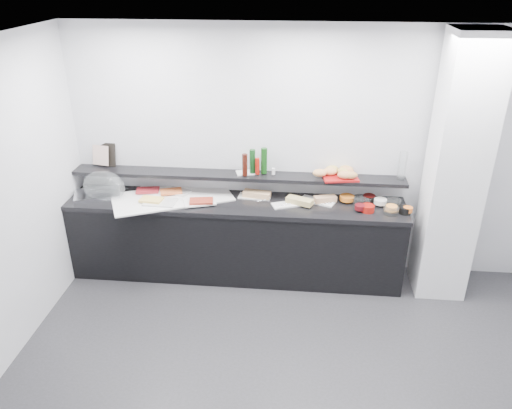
# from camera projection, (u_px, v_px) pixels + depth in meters

# --- Properties ---
(ground) EXTENTS (5.00, 5.00, 0.00)m
(ground) POSITION_uv_depth(u_px,v_px,m) (293.00, 391.00, 4.14)
(ground) COLOR #2D2D30
(ground) RESTS_ON ground
(back_wall) EXTENTS (5.00, 0.02, 2.70)m
(back_wall) POSITION_uv_depth(u_px,v_px,m) (303.00, 155.00, 5.34)
(back_wall) COLOR silver
(back_wall) RESTS_ON ground
(ceiling) EXTENTS (5.00, 5.00, 0.00)m
(ceiling) POSITION_uv_depth(u_px,v_px,m) (307.00, 57.00, 2.96)
(ceiling) COLOR white
(ceiling) RESTS_ON back_wall
(column) EXTENTS (0.50, 0.50, 2.70)m
(column) POSITION_uv_depth(u_px,v_px,m) (455.00, 172.00, 4.89)
(column) COLOR white
(column) RESTS_ON ground
(buffet_cabinet) EXTENTS (3.60, 0.60, 0.85)m
(buffet_cabinet) POSITION_uv_depth(u_px,v_px,m) (236.00, 240.00, 5.53)
(buffet_cabinet) COLOR black
(buffet_cabinet) RESTS_ON ground
(counter_top) EXTENTS (3.62, 0.62, 0.05)m
(counter_top) POSITION_uv_depth(u_px,v_px,m) (235.00, 204.00, 5.34)
(counter_top) COLOR black
(counter_top) RESTS_ON buffet_cabinet
(wall_shelf) EXTENTS (3.60, 0.25, 0.04)m
(wall_shelf) POSITION_uv_depth(u_px,v_px,m) (237.00, 176.00, 5.38)
(wall_shelf) COLOR black
(wall_shelf) RESTS_ON back_wall
(cloche_base) EXTENTS (0.56, 0.47, 0.04)m
(cloche_base) POSITION_uv_depth(u_px,v_px,m) (97.00, 194.00, 5.45)
(cloche_base) COLOR silver
(cloche_base) RESTS_ON counter_top
(cloche_dome) EXTENTS (0.52, 0.38, 0.34)m
(cloche_dome) POSITION_uv_depth(u_px,v_px,m) (104.00, 186.00, 5.38)
(cloche_dome) COLOR white
(cloche_dome) RESTS_ON cloche_base
(linen_runner) EXTENTS (1.40, 1.07, 0.01)m
(linen_runner) POSITION_uv_depth(u_px,v_px,m) (172.00, 197.00, 5.41)
(linen_runner) COLOR white
(linen_runner) RESTS_ON counter_top
(platter_meat_a) EXTENTS (0.29, 0.19, 0.01)m
(platter_meat_a) POSITION_uv_depth(u_px,v_px,m) (151.00, 191.00, 5.53)
(platter_meat_a) COLOR white
(platter_meat_a) RESTS_ON linen_runner
(food_meat_a) EXTENTS (0.27, 0.19, 0.02)m
(food_meat_a) POSITION_uv_depth(u_px,v_px,m) (148.00, 190.00, 5.50)
(food_meat_a) COLOR maroon
(food_meat_a) RESTS_ON platter_meat_a
(platter_salmon) EXTENTS (0.31, 0.26, 0.01)m
(platter_salmon) POSITION_uv_depth(u_px,v_px,m) (178.00, 192.00, 5.51)
(platter_salmon) COLOR silver
(platter_salmon) RESTS_ON linen_runner
(food_salmon) EXTENTS (0.27, 0.21, 0.02)m
(food_salmon) POSITION_uv_depth(u_px,v_px,m) (171.00, 191.00, 5.47)
(food_salmon) COLOR orange
(food_salmon) RESTS_ON platter_salmon
(platter_cheese) EXTENTS (0.34, 0.23, 0.01)m
(platter_cheese) POSITION_uv_depth(u_px,v_px,m) (160.00, 202.00, 5.27)
(platter_cheese) COLOR silver
(platter_cheese) RESTS_ON linen_runner
(food_cheese) EXTENTS (0.25, 0.17, 0.02)m
(food_cheese) POSITION_uv_depth(u_px,v_px,m) (151.00, 200.00, 5.28)
(food_cheese) COLOR #FDD362
(food_cheese) RESTS_ON platter_cheese
(platter_meat_b) EXTENTS (0.38, 0.31, 0.01)m
(platter_meat_b) POSITION_uv_depth(u_px,v_px,m) (200.00, 202.00, 5.28)
(platter_meat_b) COLOR white
(platter_meat_b) RESTS_ON linen_runner
(food_meat_b) EXTENTS (0.27, 0.19, 0.02)m
(food_meat_b) POSITION_uv_depth(u_px,v_px,m) (201.00, 201.00, 5.25)
(food_meat_b) COLOR maroon
(food_meat_b) RESTS_ON platter_meat_b
(sandwich_plate_left) EXTENTS (0.36, 0.18, 0.01)m
(sandwich_plate_left) POSITION_uv_depth(u_px,v_px,m) (255.00, 197.00, 5.43)
(sandwich_plate_left) COLOR white
(sandwich_plate_left) RESTS_ON counter_top
(sandwich_food_left) EXTENTS (0.31, 0.16, 0.06)m
(sandwich_food_left) POSITION_uv_depth(u_px,v_px,m) (257.00, 194.00, 5.40)
(sandwich_food_left) COLOR #E8B079
(sandwich_food_left) RESTS_ON sandwich_plate_left
(tongs_left) EXTENTS (0.14, 0.10, 0.01)m
(tongs_left) POSITION_uv_depth(u_px,v_px,m) (263.00, 200.00, 5.32)
(tongs_left) COLOR silver
(tongs_left) RESTS_ON sandwich_plate_left
(sandwich_plate_mid) EXTENTS (0.36, 0.25, 0.01)m
(sandwich_plate_mid) POSITION_uv_depth(u_px,v_px,m) (288.00, 204.00, 5.25)
(sandwich_plate_mid) COLOR white
(sandwich_plate_mid) RESTS_ON counter_top
(sandwich_food_mid) EXTENTS (0.30, 0.21, 0.06)m
(sandwich_food_mid) POSITION_uv_depth(u_px,v_px,m) (300.00, 201.00, 5.24)
(sandwich_food_mid) COLOR tan
(sandwich_food_mid) RESTS_ON sandwich_plate_mid
(tongs_mid) EXTENTS (0.14, 0.08, 0.01)m
(tongs_mid) POSITION_uv_depth(u_px,v_px,m) (286.00, 204.00, 5.22)
(tongs_mid) COLOR silver
(tongs_mid) RESTS_ON sandwich_plate_mid
(sandwich_plate_right) EXTENTS (0.40, 0.28, 0.01)m
(sandwich_plate_right) POSITION_uv_depth(u_px,v_px,m) (317.00, 201.00, 5.33)
(sandwich_plate_right) COLOR white
(sandwich_plate_right) RESTS_ON counter_top
(sandwich_food_right) EXTENTS (0.25, 0.16, 0.06)m
(sandwich_food_right) POSITION_uv_depth(u_px,v_px,m) (325.00, 199.00, 5.29)
(sandwich_food_right) COLOR tan
(sandwich_food_right) RESTS_ON sandwich_plate_right
(tongs_right) EXTENTS (0.15, 0.08, 0.01)m
(tongs_right) POSITION_uv_depth(u_px,v_px,m) (328.00, 203.00, 5.25)
(tongs_right) COLOR silver
(tongs_right) RESTS_ON sandwich_plate_right
(bowl_glass_fruit) EXTENTS (0.24, 0.24, 0.07)m
(bowl_glass_fruit) POSITION_uv_depth(u_px,v_px,m) (362.00, 201.00, 5.27)
(bowl_glass_fruit) COLOR white
(bowl_glass_fruit) RESTS_ON counter_top
(fill_glass_fruit) EXTENTS (0.19, 0.19, 0.05)m
(fill_glass_fruit) POSITION_uv_depth(u_px,v_px,m) (347.00, 198.00, 5.30)
(fill_glass_fruit) COLOR orange
(fill_glass_fruit) RESTS_ON bowl_glass_fruit
(bowl_black_jam) EXTENTS (0.14, 0.14, 0.07)m
(bowl_black_jam) POSITION_uv_depth(u_px,v_px,m) (371.00, 200.00, 5.29)
(bowl_black_jam) COLOR black
(bowl_black_jam) RESTS_ON counter_top
(fill_black_jam) EXTENTS (0.13, 0.13, 0.05)m
(fill_black_jam) POSITION_uv_depth(u_px,v_px,m) (369.00, 197.00, 5.31)
(fill_black_jam) COLOR #520C0B
(fill_black_jam) RESTS_ON bowl_black_jam
(bowl_glass_cream) EXTENTS (0.18, 0.18, 0.07)m
(bowl_glass_cream) POSITION_uv_depth(u_px,v_px,m) (392.00, 202.00, 5.23)
(bowl_glass_cream) COLOR white
(bowl_glass_cream) RESTS_ON counter_top
(fill_glass_cream) EXTENTS (0.17, 0.17, 0.05)m
(fill_glass_cream) POSITION_uv_depth(u_px,v_px,m) (380.00, 201.00, 5.23)
(fill_glass_cream) COLOR silver
(fill_glass_cream) RESTS_ON bowl_glass_cream
(bowl_red_jam) EXTENTS (0.13, 0.13, 0.07)m
(bowl_red_jam) POSITION_uv_depth(u_px,v_px,m) (368.00, 208.00, 5.10)
(bowl_red_jam) COLOR #9B140E
(bowl_red_jam) RESTS_ON counter_top
(fill_red_jam) EXTENTS (0.12, 0.12, 0.05)m
(fill_red_jam) POSITION_uv_depth(u_px,v_px,m) (360.00, 207.00, 5.10)
(fill_red_jam) COLOR #500B10
(fill_red_jam) RESTS_ON bowl_red_jam
(bowl_glass_salmon) EXTENTS (0.20, 0.20, 0.07)m
(bowl_glass_salmon) POSITION_uv_depth(u_px,v_px,m) (391.00, 211.00, 5.06)
(bowl_glass_salmon) COLOR white
(bowl_glass_salmon) RESTS_ON counter_top
(fill_glass_salmon) EXTENTS (0.15, 0.15, 0.05)m
(fill_glass_salmon) POSITION_uv_depth(u_px,v_px,m) (391.00, 208.00, 5.09)
(fill_glass_salmon) COLOR orange
(fill_glass_salmon) RESTS_ON bowl_glass_salmon
(bowl_black_fruit) EXTENTS (0.13, 0.13, 0.07)m
(bowl_black_fruit) POSITION_uv_depth(u_px,v_px,m) (405.00, 210.00, 5.07)
(bowl_black_fruit) COLOR black
(bowl_black_fruit) RESTS_ON counter_top
(fill_black_fruit) EXTENTS (0.11, 0.11, 0.05)m
(fill_black_fruit) POSITION_uv_depth(u_px,v_px,m) (408.00, 209.00, 5.06)
(fill_black_fruit) COLOR orange
(fill_black_fruit) RESTS_ON bowl_black_fruit
(framed_print) EXTENTS (0.22, 0.09, 0.26)m
(framed_print) POSITION_uv_depth(u_px,v_px,m) (106.00, 154.00, 5.54)
(framed_print) COLOR black
(framed_print) RESTS_ON wall_shelf
(print_art) EXTENTS (0.20, 0.09, 0.22)m
(print_art) POSITION_uv_depth(u_px,v_px,m) (100.00, 155.00, 5.52)
(print_art) COLOR #CA9C92
(print_art) RESTS_ON framed_print
(condiment_tray) EXTENTS (0.26, 0.20, 0.01)m
(condiment_tray) POSITION_uv_depth(u_px,v_px,m) (247.00, 173.00, 5.39)
(condiment_tray) COLOR white
(condiment_tray) RESTS_ON wall_shelf
(bottle_green_a) EXTENTS (0.08, 0.08, 0.26)m
(bottle_green_a) POSITION_uv_depth(u_px,v_px,m) (252.00, 161.00, 5.32)
(bottle_green_a) COLOR #103C15
(bottle_green_a) RESTS_ON condiment_tray
(bottle_brown) EXTENTS (0.06, 0.06, 0.24)m
(bottle_brown) POSITION_uv_depth(u_px,v_px,m) (245.00, 165.00, 5.25)
(bottle_brown) COLOR black
(bottle_brown) RESTS_ON condiment_tray
(bottle_green_b) EXTENTS (0.08, 0.08, 0.28)m
(bottle_green_b) POSITION_uv_depth(u_px,v_px,m) (264.00, 161.00, 5.30)
(bottle_green_b) COLOR #113E11
(bottle_green_b) RESTS_ON condiment_tray
(bottle_hot) EXTENTS (0.06, 0.06, 0.18)m
(bottle_hot) POSITION_uv_depth(u_px,v_px,m) (257.00, 166.00, 5.30)
(bottle_hot) COLOR #9D160B
(bottle_hot) RESTS_ON condiment_tray
(shaker_salt) EXTENTS (0.04, 0.04, 0.07)m
(shaker_salt) POSITION_uv_depth(u_px,v_px,m) (257.00, 170.00, 5.34)
(shaker_salt) COLOR silver
(shaker_salt) RESTS_ON condiment_tray
(shaker_pepper) EXTENTS (0.05, 0.05, 0.07)m
(shaker_pepper) POSITION_uv_depth(u_px,v_px,m) (273.00, 171.00, 5.31)
(shaker_pepper) COLOR white
(shaker_pepper) RESTS_ON condiment_tray
(bread_tray) EXTENTS (0.40, 0.31, 0.02)m
(bread_tray) POSITION_uv_depth(u_px,v_px,m) (340.00, 177.00, 5.26)
(bread_tray) COLOR maroon
(bread_tray) RESTS_ON wall_shelf
(bread_roll_nw) EXTENTS (0.17, 0.15, 0.08)m
(bread_roll_nw) POSITION_uv_depth(u_px,v_px,m) (332.00, 169.00, 5.33)
(bread_roll_nw) COLOR gold
(bread_roll_nw) RESTS_ON bread_tray
(bread_roll_n) EXTENTS (0.17, 0.15, 0.08)m
(bread_roll_n) POSITION_uv_depth(u_px,v_px,m) (347.00, 171.00, 5.30)
(bread_roll_n) COLOR #C27F4A
(bread_roll_n) RESTS_ON bread_tray
(bread_roll_ne) EXTENTS (0.17, 0.12, 0.08)m
(bread_roll_ne) POSITION_uv_depth(u_px,v_px,m) (346.00, 169.00, 5.33)
(bread_roll_ne) COLOR #B98646
(bread_roll_ne) RESTS_ON bread_tray
(bread_roll_sw) EXTENTS (0.16, 0.12, 0.08)m
(bread_roll_sw) POSITION_uv_depth(u_px,v_px,m) (320.00, 173.00, 5.24)
(bread_roll_sw) COLOR tan
(bread_roll_sw) RESTS_ON bread_tray
(bread_roll_s) EXTENTS (0.15, 0.10, 0.08)m
(bread_roll_s) POSITION_uv_depth(u_px,v_px,m) (345.00, 175.00, 5.19)
(bread_roll_s) COLOR #BF7949
(bread_roll_s) RESTS_ON bread_tray
(bread_roll_se) EXTENTS (0.16, 0.11, 0.08)m
(bread_roll_se) POSITION_uv_depth(u_px,v_px,m) (350.00, 175.00, 5.18)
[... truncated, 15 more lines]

